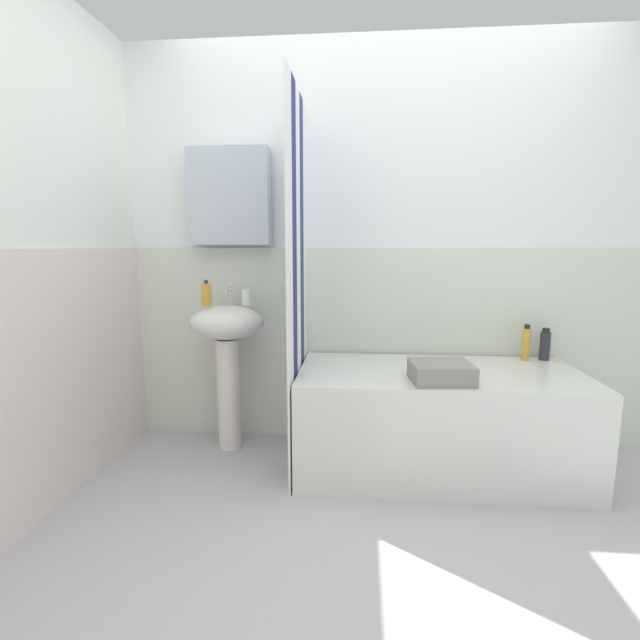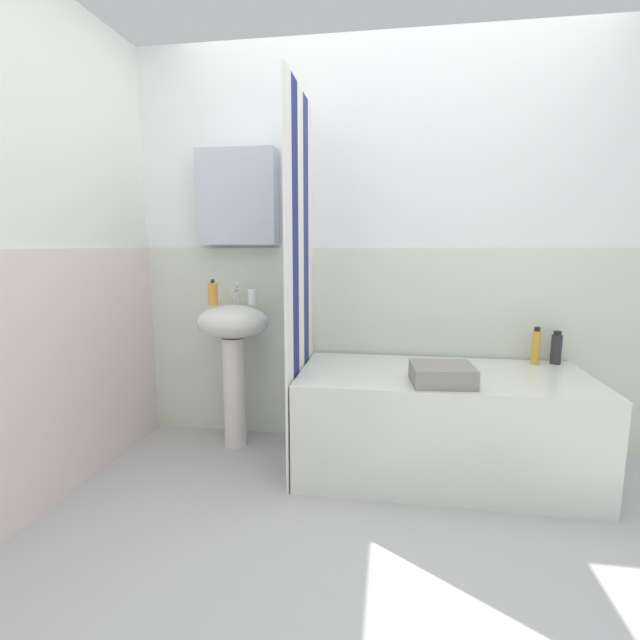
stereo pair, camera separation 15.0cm
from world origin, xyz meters
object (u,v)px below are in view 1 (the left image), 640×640
sink (227,345)px  conditioner_bottle (545,345)px  soap_dispenser (207,294)px  towel_folded (441,372)px  shampoo_bottle (526,344)px  toothbrush_cup (247,297)px  bathtub (437,420)px

sink → conditioner_bottle: 1.85m
soap_dispenser → towel_folded: size_ratio=0.52×
soap_dispenser → shampoo_bottle: size_ratio=0.71×
shampoo_bottle → towel_folded: 0.73m
toothbrush_cup → shampoo_bottle: toothbrush_cup is taller
bathtub → shampoo_bottle: bearing=26.3°
sink → towel_folded: 1.23m
conditioner_bottle → shampoo_bottle: (-0.12, -0.03, 0.01)m
shampoo_bottle → toothbrush_cup: bearing=-178.2°
toothbrush_cup → shampoo_bottle: 1.64m
toothbrush_cup → shampoo_bottle: bearing=1.8°
soap_dispenser → conditioner_bottle: (1.96, 0.14, -0.29)m
soap_dispenser → shampoo_bottle: (1.84, 0.11, -0.28)m
conditioner_bottle → towel_folded: 0.83m
sink → shampoo_bottle: sink is taller
bathtub → towel_folded: 0.38m
soap_dispenser → toothbrush_cup: (0.22, 0.06, -0.02)m
shampoo_bottle → soap_dispenser: bearing=-176.5°
soap_dispenser → bathtub: 1.48m
towel_folded → soap_dispenser: bearing=164.8°
sink → conditioner_bottle: size_ratio=4.62×
bathtub → conditioner_bottle: bearing=24.1°
sink → shampoo_bottle: (1.73, 0.09, 0.02)m
toothbrush_cup → conditioner_bottle: (1.74, 0.08, -0.27)m
shampoo_bottle → towel_folded: size_ratio=0.73×
conditioner_bottle → shampoo_bottle: shampoo_bottle is taller
sink → conditioner_bottle: bearing=3.7°
toothbrush_cup → soap_dispenser: bearing=-163.8°
toothbrush_cup → sink: bearing=-158.8°
soap_dispenser → conditioner_bottle: size_ratio=0.81×
conditioner_bottle → shampoo_bottle: 0.12m
bathtub → sink: bearing=172.1°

